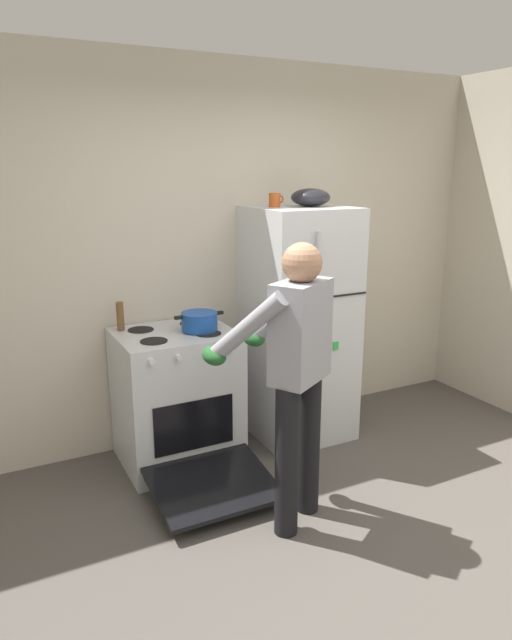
% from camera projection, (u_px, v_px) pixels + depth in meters
% --- Properties ---
extents(ground, '(8.00, 8.00, 0.00)m').
position_uv_depth(ground, '(388.00, 569.00, 2.90)').
color(ground, '#4C4742').
extents(kitchen_wall_back, '(6.00, 0.10, 2.70)m').
position_uv_depth(kitchen_wall_back, '(226.00, 253.00, 4.23)').
color(kitchen_wall_back, beige).
rests_on(kitchen_wall_back, ground).
extents(refrigerator, '(0.68, 0.72, 1.70)m').
position_uv_depth(refrigerator, '(298.00, 324.00, 4.21)').
color(refrigerator, silver).
rests_on(refrigerator, ground).
extents(stove_range, '(0.76, 1.22, 0.92)m').
position_uv_depth(stove_range, '(178.00, 399.00, 3.88)').
color(stove_range, silver).
rests_on(stove_range, ground).
extents(person_cook, '(0.67, 0.73, 1.60)m').
position_uv_depth(person_cook, '(293.00, 361.00, 3.08)').
color(person_cook, black).
rests_on(person_cook, ground).
extents(red_pot, '(0.34, 0.24, 0.12)m').
position_uv_depth(red_pot, '(199.00, 321.00, 3.79)').
color(red_pot, '#19479E').
rests_on(red_pot, stove_range).
extents(coffee_mug, '(0.11, 0.08, 0.10)m').
position_uv_depth(coffee_mug, '(275.00, 200.00, 3.95)').
color(coffee_mug, '#B24C1E').
rests_on(coffee_mug, refrigerator).
extents(pepper_mill, '(0.05, 0.05, 0.19)m').
position_uv_depth(pepper_mill, '(120.00, 316.00, 3.79)').
color(pepper_mill, brown).
rests_on(pepper_mill, stove_range).
extents(mixing_bowl, '(0.27, 0.27, 0.12)m').
position_uv_depth(mixing_bowl, '(311.00, 197.00, 4.01)').
color(mixing_bowl, black).
rests_on(mixing_bowl, refrigerator).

